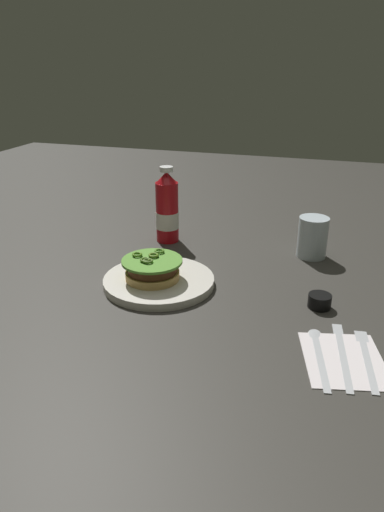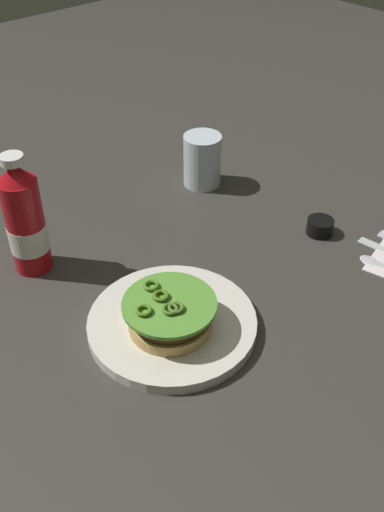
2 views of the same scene
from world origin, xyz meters
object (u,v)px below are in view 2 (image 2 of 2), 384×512
object	(u,v)px
burger_sandwich	(170,314)
water_glass	(202,160)
condiment_cup	(320,226)
dinner_plate	(172,323)
ketchup_bottle	(25,222)

from	to	relation	value
burger_sandwich	water_glass	bearing A→B (deg)	-49.22
condiment_cup	dinner_plate	bearing A→B (deg)	90.50
ketchup_bottle	water_glass	xyz separation A→B (m)	(0.01, -0.39, -0.04)
burger_sandwich	condiment_cup	bearing A→B (deg)	-88.15
ketchup_bottle	water_glass	world-z (taller)	ketchup_bottle
water_glass	condiment_cup	world-z (taller)	water_glass
water_glass	condiment_cup	size ratio (longest dim) A/B	2.20
dinner_plate	ketchup_bottle	world-z (taller)	ketchup_bottle
ketchup_bottle	water_glass	bearing A→B (deg)	-89.07
condiment_cup	burger_sandwich	bearing A→B (deg)	91.85
burger_sandwich	ketchup_bottle	world-z (taller)	ketchup_bottle
dinner_plate	water_glass	world-z (taller)	water_glass
ketchup_bottle	condiment_cup	size ratio (longest dim) A/B	4.38
burger_sandwich	ketchup_bottle	xyz separation A→B (m)	(0.27, 0.06, 0.05)
burger_sandwich	ketchup_bottle	bearing A→B (deg)	13.34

